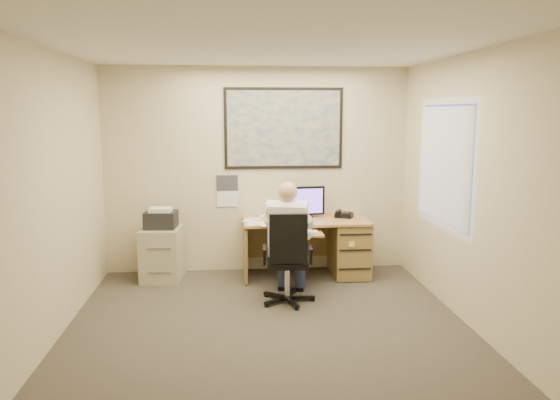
{
  "coord_description": "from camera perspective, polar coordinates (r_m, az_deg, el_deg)",
  "views": [
    {
      "loc": [
        -0.35,
        -4.94,
        2.12
      ],
      "look_at": [
        0.22,
        1.3,
        1.1
      ],
      "focal_mm": 35.0,
      "sensor_mm": 36.0,
      "label": 1
    }
  ],
  "objects": [
    {
      "name": "room_shell",
      "position": [
        5.01,
        -1.1,
        0.38
      ],
      "size": [
        4.0,
        4.5,
        2.7
      ],
      "color": "#3D372F",
      "rests_on": "ground"
    },
    {
      "name": "filing_cabinet",
      "position": [
        7.11,
        -12.22,
        -5.0
      ],
      "size": [
        0.53,
        0.62,
        0.93
      ],
      "rotation": [
        0.0,
        0.0,
        -0.09
      ],
      "color": "#AEAA8C",
      "rests_on": "ground"
    },
    {
      "name": "office_chair",
      "position": [
        6.13,
        0.83,
        -8.0
      ],
      "size": [
        0.65,
        0.65,
        1.05
      ],
      "rotation": [
        0.0,
        0.0,
        -0.05
      ],
      "color": "black",
      "rests_on": "ground"
    },
    {
      "name": "window_blinds",
      "position": [
        6.22,
        16.79,
        3.58
      ],
      "size": [
        0.06,
        1.4,
        1.3
      ],
      "primitive_type": null,
      "color": "#EAE6CA",
      "rests_on": "room_shell"
    },
    {
      "name": "wall_calendar",
      "position": [
        7.25,
        -5.53,
        0.94
      ],
      "size": [
        0.28,
        0.01,
        0.42
      ],
      "primitive_type": "cube",
      "color": "white",
      "rests_on": "room_shell"
    },
    {
      "name": "person",
      "position": [
        6.1,
        0.74,
        -4.44
      ],
      "size": [
        0.74,
        0.92,
        1.35
      ],
      "primitive_type": null,
      "rotation": [
        0.0,
        0.0,
        -0.23
      ],
      "color": "white",
      "rests_on": "office_chair"
    },
    {
      "name": "world_map",
      "position": [
        7.2,
        0.39,
        7.48
      ],
      "size": [
        1.56,
        0.03,
        1.06
      ],
      "primitive_type": "cube",
      "color": "#1E4C93",
      "rests_on": "room_shell"
    },
    {
      "name": "desk",
      "position": [
        7.15,
        5.26,
        -4.34
      ],
      "size": [
        1.6,
        0.97,
        1.15
      ],
      "color": "tan",
      "rests_on": "ground"
    }
  ]
}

